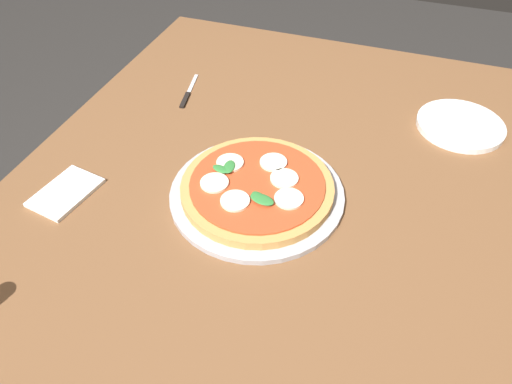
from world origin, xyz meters
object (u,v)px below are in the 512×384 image
Objects in this scene: knife at (187,95)px; plate_white at (460,125)px; pizza at (256,186)px; napkin at (66,192)px; dining_table at (260,222)px; serving_tray at (256,193)px.

plate_white is at bearing 97.52° from knife.
plate_white is at bearing 134.72° from pizza.
pizza is 0.40m from knife.
napkin is at bearing -71.09° from pizza.
napkin reaches higher than knife.
dining_table is at bearing 169.87° from pizza.
serving_tray is 0.02m from pizza.
plate_white is at bearing 123.95° from napkin.
knife is (-0.28, -0.28, -0.02)m from pizza.
serving_tray is 0.52m from plate_white.
plate_white reaches higher than napkin.
pizza reaches higher than serving_tray.
pizza is 0.37m from napkin.
napkin is (0.12, -0.36, -0.00)m from serving_tray.
serving_tray is 0.40m from knife.
serving_tray is at bearing -5.80° from dining_table.
dining_table is 4.53× the size of pizza.
serving_tray is at bearing 44.43° from pizza.
knife is (-0.26, -0.28, 0.10)m from dining_table.
pizza reaches higher than napkin.
dining_table is 8.66× the size of knife.
dining_table is at bearing -46.52° from plate_white.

